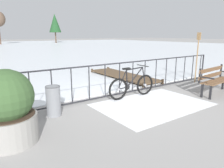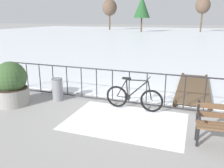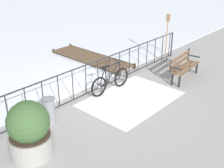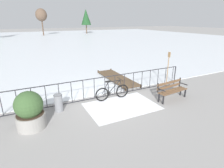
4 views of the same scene
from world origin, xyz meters
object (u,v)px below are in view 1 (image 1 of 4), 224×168
object	(u,v)px
park_bench	(215,78)
planter_with_shrub	(7,108)
trash_bin	(53,101)
bicycle_near_railing	(132,86)
oar_upright	(197,54)

from	to	relation	value
park_bench	planter_with_shrub	world-z (taller)	planter_with_shrub
trash_bin	bicycle_near_railing	bearing A→B (deg)	1.63
park_bench	oar_upright	bearing A→B (deg)	54.84
bicycle_near_railing	park_bench	distance (m)	2.80
bicycle_near_railing	trash_bin	world-z (taller)	bicycle_near_railing
planter_with_shrub	trash_bin	world-z (taller)	planter_with_shrub
bicycle_near_railing	park_bench	world-z (taller)	bicycle_near_railing
oar_upright	bicycle_near_railing	bearing A→B (deg)	-178.14
bicycle_near_railing	planter_with_shrub	distance (m)	3.74
park_bench	planter_with_shrub	xyz separation A→B (m)	(-6.14, 0.36, 0.13)
planter_with_shrub	oar_upright	xyz separation A→B (m)	(7.08, 0.97, 0.50)
park_bench	planter_with_shrub	distance (m)	6.15
park_bench	oar_upright	xyz separation A→B (m)	(0.94, 1.33, 0.63)
park_bench	trash_bin	xyz separation A→B (m)	(-5.03, 1.15, -0.14)
bicycle_near_railing	oar_upright	distance (m)	3.54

